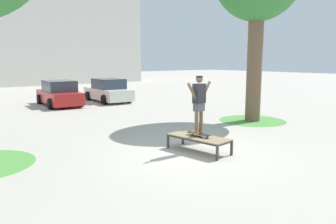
{
  "coord_description": "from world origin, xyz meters",
  "views": [
    {
      "loc": [
        -6.13,
        -7.01,
        2.69
      ],
      "look_at": [
        0.24,
        1.42,
        1.0
      ],
      "focal_mm": 34.86,
      "sensor_mm": 36.0,
      "label": 1
    }
  ],
  "objects": [
    {
      "name": "car_white",
      "position": [
        3.57,
        12.31,
        0.69
      ],
      "size": [
        2.03,
        4.26,
        1.5
      ],
      "color": "silver",
      "rests_on": "ground"
    },
    {
      "name": "car_red",
      "position": [
        0.36,
        12.32,
        0.69
      ],
      "size": [
        2.1,
        4.29,
        1.5
      ],
      "color": "red",
      "rests_on": "ground"
    },
    {
      "name": "grass_patch_near_right",
      "position": [
        5.57,
        2.19,
        0.0
      ],
      "size": [
        2.93,
        2.93,
        0.01
      ],
      "primitive_type": "cylinder",
      "color": "#519342",
      "rests_on": "ground"
    },
    {
      "name": "ground_plane",
      "position": [
        0.0,
        0.0,
        0.0
      ],
      "size": [
        120.0,
        120.0,
        0.0
      ],
      "primitive_type": "plane",
      "color": "#B2AA9E"
    },
    {
      "name": "skate_box",
      "position": [
        0.24,
        -0.08,
        0.41
      ],
      "size": [
        1.05,
        2.0,
        0.46
      ],
      "color": "#38383D",
      "rests_on": "ground"
    },
    {
      "name": "skateboard",
      "position": [
        0.24,
        -0.07,
        0.54
      ],
      "size": [
        0.29,
        0.82,
        0.09
      ],
      "color": "black",
      "rests_on": "skate_box"
    },
    {
      "name": "skater",
      "position": [
        0.24,
        -0.07,
        1.53
      ],
      "size": [
        1.0,
        0.31,
        1.69
      ],
      "color": "brown",
      "rests_on": "skateboard"
    },
    {
      "name": "building_facade",
      "position": [
        1.25,
        30.53,
        6.48
      ],
      "size": [
        30.35,
        4.0,
        12.95
      ],
      "primitive_type": "cube",
      "color": "silver",
      "rests_on": "ground"
    }
  ]
}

